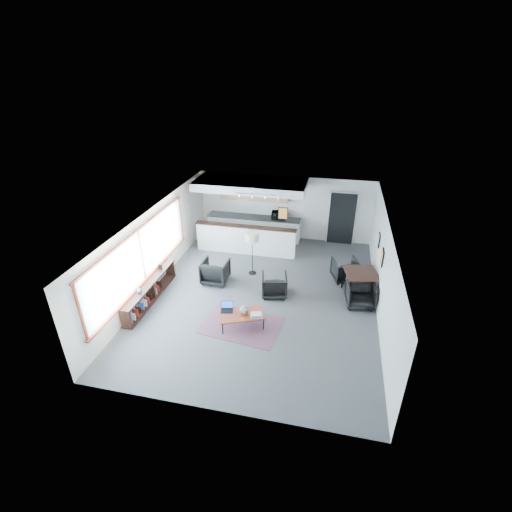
% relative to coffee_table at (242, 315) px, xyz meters
% --- Properties ---
extents(room, '(7.02, 9.02, 2.62)m').
position_rel_coffee_table_xyz_m(room, '(0.24, 1.62, 0.93)').
color(room, '#474749').
rests_on(room, ground).
extents(window, '(0.10, 5.95, 1.66)m').
position_rel_coffee_table_xyz_m(window, '(-3.23, 0.72, 1.09)').
color(window, '#8CBFFF').
rests_on(window, room).
extents(console, '(0.35, 3.00, 0.80)m').
position_rel_coffee_table_xyz_m(console, '(-3.06, 0.57, -0.04)').
color(console, black).
rests_on(console, floor).
extents(kitchenette, '(4.20, 1.96, 2.60)m').
position_rel_coffee_table_xyz_m(kitchenette, '(-0.96, 5.32, 1.01)').
color(kitchenette, white).
rests_on(kitchenette, floor).
extents(doorway, '(1.10, 0.12, 2.15)m').
position_rel_coffee_table_xyz_m(doorway, '(2.54, 6.04, 0.71)').
color(doorway, black).
rests_on(doorway, room).
extents(track_light, '(1.60, 0.07, 0.15)m').
position_rel_coffee_table_xyz_m(track_light, '(-0.35, 3.82, 2.16)').
color(track_light, silver).
rests_on(track_light, room).
extents(wall_art_lower, '(0.03, 0.38, 0.48)m').
position_rel_coffee_table_xyz_m(wall_art_lower, '(3.70, 2.02, 1.18)').
color(wall_art_lower, black).
rests_on(wall_art_lower, room).
extents(wall_art_upper, '(0.03, 0.34, 0.44)m').
position_rel_coffee_table_xyz_m(wall_art_upper, '(3.70, 3.32, 1.13)').
color(wall_art_upper, black).
rests_on(wall_art_upper, room).
extents(kilim_rug, '(2.31, 1.70, 0.01)m').
position_rel_coffee_table_xyz_m(kilim_rug, '(0.00, 0.00, -0.36)').
color(kilim_rug, '#573244').
rests_on(kilim_rug, floor).
extents(coffee_table, '(1.38, 1.07, 0.40)m').
position_rel_coffee_table_xyz_m(coffee_table, '(0.00, 0.00, 0.00)').
color(coffee_table, maroon).
rests_on(coffee_table, floor).
extents(laptop, '(0.39, 0.35, 0.24)m').
position_rel_coffee_table_xyz_m(laptop, '(-0.45, 0.11, 0.10)').
color(laptop, black).
rests_on(laptop, coffee_table).
extents(ceramic_pot, '(0.26, 0.26, 0.26)m').
position_rel_coffee_table_xyz_m(ceramic_pot, '(0.07, 0.03, 0.16)').
color(ceramic_pot, gray).
rests_on(ceramic_pot, coffee_table).
extents(book_stack, '(0.39, 0.34, 0.10)m').
position_rel_coffee_table_xyz_m(book_stack, '(0.42, -0.01, 0.08)').
color(book_stack, silver).
rests_on(book_stack, coffee_table).
extents(coaster, '(0.11, 0.11, 0.01)m').
position_rel_coffee_table_xyz_m(coaster, '(0.06, -0.20, 0.03)').
color(coaster, '#E5590C').
rests_on(coaster, coffee_table).
extents(armchair_left, '(0.85, 0.79, 0.86)m').
position_rel_coffee_table_xyz_m(armchair_left, '(-1.44, 2.07, 0.06)').
color(armchair_left, black).
rests_on(armchair_left, floor).
extents(armchair_right, '(0.90, 0.86, 0.79)m').
position_rel_coffee_table_xyz_m(armchair_right, '(0.61, 1.72, 0.03)').
color(armchair_right, black).
rests_on(armchair_right, floor).
extents(floor_lamp, '(0.56, 0.56, 1.55)m').
position_rel_coffee_table_xyz_m(floor_lamp, '(-0.36, 2.87, 0.98)').
color(floor_lamp, black).
rests_on(floor_lamp, floor).
extents(dining_table, '(1.18, 1.18, 0.83)m').
position_rel_coffee_table_xyz_m(dining_table, '(3.23, 2.27, 0.38)').
color(dining_table, black).
rests_on(dining_table, floor).
extents(dining_chair_near, '(0.78, 0.75, 0.73)m').
position_rel_coffee_table_xyz_m(dining_chair_near, '(3.24, 1.74, -0.01)').
color(dining_chair_near, black).
rests_on(dining_chair_near, floor).
extents(dining_chair_far, '(0.85, 0.82, 0.69)m').
position_rel_coffee_table_xyz_m(dining_chair_far, '(2.77, 3.15, -0.02)').
color(dining_chair_far, black).
rests_on(dining_chair_far, floor).
extents(microwave, '(0.58, 0.37, 0.37)m').
position_rel_coffee_table_xyz_m(microwave, '(0.05, 5.77, 0.75)').
color(microwave, black).
rests_on(microwave, kitchenette).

